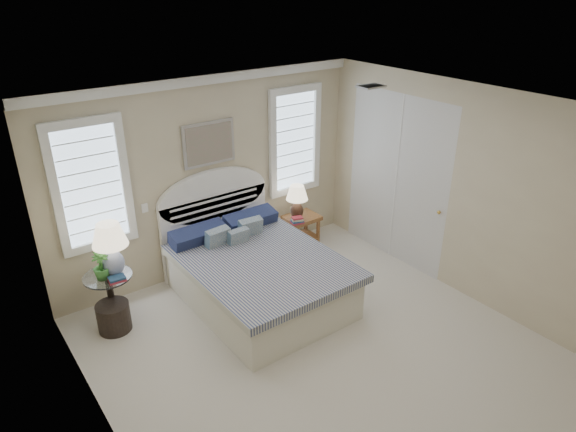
{
  "coord_description": "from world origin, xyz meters",
  "views": [
    {
      "loc": [
        -2.98,
        -3.31,
        3.82
      ],
      "look_at": [
        0.19,
        1.0,
        1.28
      ],
      "focal_mm": 32.0,
      "sensor_mm": 36.0,
      "label": 1
    }
  ],
  "objects_px": {
    "nightstand_right": "(302,225)",
    "floor_pot": "(114,317)",
    "side_table_left": "(111,293)",
    "lamp_right": "(297,198)",
    "lamp_left": "(110,244)",
    "bed": "(254,271)"
  },
  "relations": [
    {
      "from": "nightstand_right",
      "to": "lamp_left",
      "type": "distance_m",
      "value": 2.94
    },
    {
      "from": "nightstand_right",
      "to": "lamp_right",
      "type": "bearing_deg",
      "value": -177.61
    },
    {
      "from": "floor_pot",
      "to": "lamp_left",
      "type": "relative_size",
      "value": 0.58
    },
    {
      "from": "bed",
      "to": "floor_pot",
      "type": "distance_m",
      "value": 1.77
    },
    {
      "from": "side_table_left",
      "to": "lamp_right",
      "type": "height_order",
      "value": "lamp_right"
    },
    {
      "from": "side_table_left",
      "to": "floor_pot",
      "type": "bearing_deg",
      "value": -106.97
    },
    {
      "from": "lamp_right",
      "to": "floor_pot",
      "type": "bearing_deg",
      "value": -174.56
    },
    {
      "from": "side_table_left",
      "to": "lamp_right",
      "type": "xyz_separation_m",
      "value": [
        2.85,
        0.1,
        0.46
      ]
    },
    {
      "from": "nightstand_right",
      "to": "lamp_left",
      "type": "xyz_separation_m",
      "value": [
        -2.86,
        -0.12,
        0.65
      ]
    },
    {
      "from": "nightstand_right",
      "to": "floor_pot",
      "type": "distance_m",
      "value": 3.03
    },
    {
      "from": "bed",
      "to": "floor_pot",
      "type": "bearing_deg",
      "value": 166.45
    },
    {
      "from": "floor_pot",
      "to": "lamp_right",
      "type": "distance_m",
      "value": 3.0
    },
    {
      "from": "bed",
      "to": "nightstand_right",
      "type": "bearing_deg",
      "value": 28.03
    },
    {
      "from": "bed",
      "to": "lamp_right",
      "type": "bearing_deg",
      "value": 29.76
    },
    {
      "from": "nightstand_right",
      "to": "lamp_left",
      "type": "relative_size",
      "value": 0.8
    },
    {
      "from": "side_table_left",
      "to": "lamp_right",
      "type": "distance_m",
      "value": 2.89
    },
    {
      "from": "bed",
      "to": "floor_pot",
      "type": "relative_size",
      "value": 5.92
    },
    {
      "from": "nightstand_right",
      "to": "floor_pot",
      "type": "bearing_deg",
      "value": -174.66
    },
    {
      "from": "nightstand_right",
      "to": "floor_pot",
      "type": "height_order",
      "value": "nightstand_right"
    },
    {
      "from": "bed",
      "to": "lamp_right",
      "type": "distance_m",
      "value": 1.46
    },
    {
      "from": "floor_pot",
      "to": "lamp_left",
      "type": "height_order",
      "value": "lamp_left"
    },
    {
      "from": "side_table_left",
      "to": "nightstand_right",
      "type": "relative_size",
      "value": 1.19
    }
  ]
}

